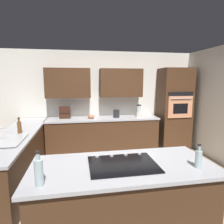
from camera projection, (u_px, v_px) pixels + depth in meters
The scene contains 18 objects.
ground_plane at pixel (121, 185), 3.43m from camera, with size 14.00×14.00×0.00m, color #9E937F.
wall_back at pixel (102, 96), 5.17m from camera, with size 6.00×0.44×2.60m.
lower_cabinets_back at pixel (103, 136), 5.01m from camera, with size 2.80×0.60×0.86m, color #472B19.
countertop_back at pixel (103, 119), 4.94m from camera, with size 2.84×0.64×0.04m, color #B2B2B7.
lower_cabinets_side at pixel (19, 158), 3.58m from camera, with size 0.60×2.90×0.86m, color #472B19.
countertop_side at pixel (17, 134), 3.51m from camera, with size 0.64×2.94×0.04m, color #B2B2B7.
island_base at pixel (122, 203), 2.26m from camera, with size 1.99×0.83×0.86m, color #472B19.
island_top at pixel (123, 166), 2.19m from camera, with size 2.07×0.91×0.04m, color #B2B2B7.
wall_oven at pixel (174, 109), 5.24m from camera, with size 0.80×0.66×2.16m.
sink_unit at pixel (7, 140), 3.01m from camera, with size 0.46×0.70×0.23m.
cooktop at pixel (123, 164), 2.19m from camera, with size 0.76×0.56×0.03m.
blender at pixel (139, 112), 5.07m from camera, with size 0.15×0.15×0.32m.
mixing_bowl at pixel (91, 116), 4.87m from camera, with size 0.17×0.17×0.09m, color #CC724C.
spice_rack at pixel (65, 113), 4.83m from camera, with size 0.27×0.11×0.30m.
kettle at pixel (116, 114), 4.97m from camera, with size 0.16×0.16×0.20m, color #262628.
dish_soap_bottle at pixel (19, 127), 3.47m from camera, with size 0.07×0.07×0.29m.
oil_bottle at pixel (39, 172), 1.73m from camera, with size 0.08×0.08×0.33m.
second_bottle at pixel (198, 158), 2.10m from camera, with size 0.07×0.07×0.27m.
Camera 1 is at (0.72, 3.10, 1.84)m, focal length 31.00 mm.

